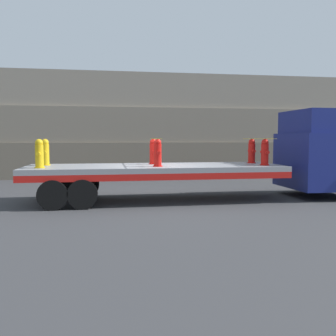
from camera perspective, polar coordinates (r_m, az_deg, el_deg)
ground_plane at (r=12.56m, az=-1.93°, el=-4.95°), size 120.00×120.00×0.00m
rock_cliff at (r=21.31m, az=-5.10°, el=6.43°), size 60.00×3.30×5.57m
truck_cab at (r=14.48m, az=22.54°, el=2.10°), size 2.46×2.73×3.05m
flatbed_trailer at (r=12.38m, az=-4.39°, el=-0.63°), size 8.38×2.67×1.18m
fire_hydrant_yellow_near_0 at (r=11.89m, az=-19.02°, el=2.05°), size 0.31×0.52×0.88m
fire_hydrant_yellow_far_0 at (r=13.01m, az=-18.19°, el=2.26°), size 0.31×0.52×0.88m
fire_hydrant_red_near_1 at (r=11.83m, az=-1.59°, el=2.28°), size 0.31×0.52×0.88m
fire_hydrant_red_far_1 at (r=12.96m, az=-2.28°, el=2.47°), size 0.31×0.52×0.88m
fire_hydrant_red_near_2 at (r=12.82m, az=14.53°, el=2.31°), size 0.31×0.52×0.88m
fire_hydrant_red_far_2 at (r=13.87m, az=12.63°, el=2.50°), size 0.31×0.52×0.88m
cargo_strap_rear at (r=12.39m, az=-1.96°, el=4.49°), size 0.05×2.78×0.01m
cargo_strap_middle at (r=13.34m, az=13.58°, el=4.36°), size 0.05×2.78×0.01m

